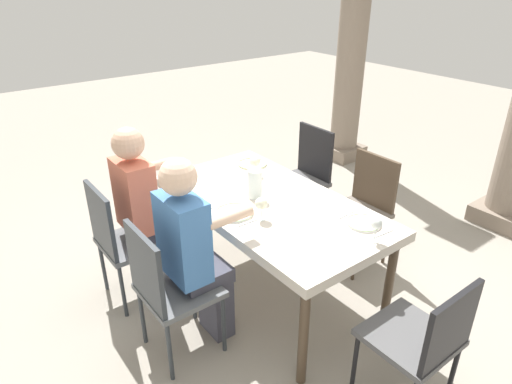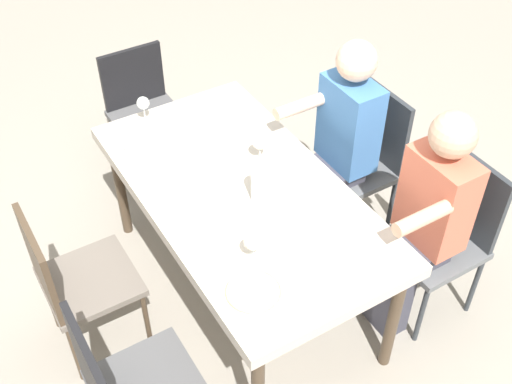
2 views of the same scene
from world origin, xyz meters
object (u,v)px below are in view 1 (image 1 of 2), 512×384
(diner_woman_green, at_px, (194,250))
(wine_glass_2, at_px, (376,224))
(chair_west_south, at_px, (121,237))
(chair_head_east, at_px, (424,337))
(dining_table, at_px, (270,209))
(chair_mid_south, at_px, (166,285))
(wine_glass_1, at_px, (261,204))
(stone_column_near, at_px, (353,36))
(chair_mid_north, at_px, (363,203))
(plate_1, at_px, (234,213))
(diner_man_white, at_px, (145,206))
(wine_glass_0, at_px, (255,162))
(plate_0, at_px, (252,164))
(plate_2, at_px, (364,223))
(chair_west_north, at_px, (305,173))
(water_pitcher, at_px, (255,185))

(diner_woman_green, distance_m, wine_glass_2, 1.10)
(chair_west_south, distance_m, chair_head_east, 2.07)
(dining_table, relative_size, chair_mid_south, 1.85)
(wine_glass_1, bearing_deg, stone_column_near, 122.44)
(chair_west_south, xyz_separation_m, diner_woman_green, (0.70, 0.20, 0.18))
(wine_glass_1, bearing_deg, diner_woman_green, -94.56)
(dining_table, height_order, chair_mid_north, chair_mid_north)
(dining_table, xyz_separation_m, plate_1, (-0.00, -0.30, 0.08))
(chair_mid_north, distance_m, wine_glass_2, 1.04)
(diner_man_white, relative_size, wine_glass_2, 8.33)
(diner_man_white, distance_m, wine_glass_1, 0.90)
(wine_glass_0, bearing_deg, chair_west_south, -98.50)
(stone_column_near, distance_m, plate_1, 3.29)
(dining_table, distance_m, chair_mid_south, 0.91)
(chair_mid_south, bearing_deg, dining_table, 97.52)
(dining_table, xyz_separation_m, chair_mid_north, (0.12, 0.89, -0.19))
(plate_0, distance_m, plate_2, 1.20)
(chair_west_north, relative_size, chair_head_east, 1.11)
(diner_woman_green, xyz_separation_m, stone_column_near, (-1.68, 3.19, 0.81))
(plate_1, relative_size, plate_2, 1.14)
(wine_glass_2, bearing_deg, plate_2, 149.19)
(diner_woman_green, bearing_deg, stone_column_near, 117.76)
(dining_table, distance_m, chair_west_south, 1.08)
(diner_woman_green, bearing_deg, plate_1, 107.50)
(chair_west_north, distance_m, plate_0, 0.65)
(chair_west_south, xyz_separation_m, water_pitcher, (0.47, 0.84, 0.34))
(chair_west_north, bearing_deg, wine_glass_2, -27.79)
(wine_glass_1, xyz_separation_m, wine_glass_2, (0.62, 0.38, 0.01))
(plate_0, xyz_separation_m, wine_glass_2, (1.37, -0.11, 0.11))
(plate_0, relative_size, wine_glass_0, 1.55)
(diner_man_white, height_order, plate_1, diner_man_white)
(chair_mid_north, height_order, water_pitcher, water_pitcher)
(diner_man_white, bearing_deg, chair_mid_north, 65.94)
(diner_woman_green, height_order, plate_0, diner_woman_green)
(chair_west_south, relative_size, wine_glass_1, 6.07)
(diner_woman_green, height_order, stone_column_near, stone_column_near)
(chair_mid_north, height_order, diner_man_white, diner_man_white)
(chair_west_south, bearing_deg, chair_head_east, 25.45)
(wine_glass_2, bearing_deg, wine_glass_0, 179.44)
(chair_west_south, height_order, wine_glass_0, chair_west_south)
(chair_mid_south, height_order, plate_1, chair_mid_south)
(plate_0, xyz_separation_m, plate_1, (0.59, -0.59, -0.00))
(wine_glass_2, bearing_deg, chair_west_south, -141.92)
(chair_west_south, distance_m, water_pitcher, 1.02)
(chair_west_north, xyz_separation_m, chair_head_east, (1.87, -0.89, -0.04))
(dining_table, distance_m, stone_column_near, 3.05)
(chair_mid_north, bearing_deg, wine_glass_0, -127.50)
(stone_column_near, distance_m, plate_2, 3.19)
(wine_glass_0, distance_m, plate_2, 1.04)
(chair_mid_south, relative_size, chair_head_east, 1.09)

